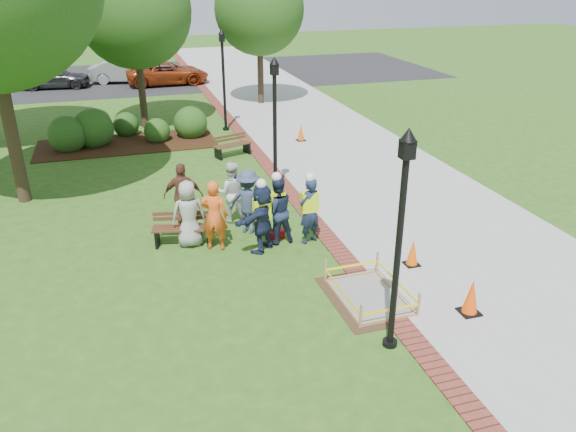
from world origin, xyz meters
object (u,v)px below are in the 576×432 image
object	(u,v)px
lamp_near	(400,228)
hivis_worker_b	(309,209)
cone_front	(471,297)
hivis_worker_a	(262,216)
wet_concrete_pad	(370,289)
hivis_worker_c	(277,208)
bench_near	(183,235)

from	to	relation	value
lamp_near	hivis_worker_b	size ratio (longest dim) A/B	2.22
lamp_near	hivis_worker_b	xyz separation A→B (m)	(-0.06, 4.60, -1.53)
cone_front	hivis_worker_b	size ratio (longest dim) A/B	0.42
hivis_worker_a	hivis_worker_b	distance (m)	1.28
wet_concrete_pad	hivis_worker_c	world-z (taller)	hivis_worker_c
wet_concrete_pad	lamp_near	size ratio (longest dim) A/B	0.55
wet_concrete_pad	cone_front	world-z (taller)	cone_front
lamp_near	hivis_worker_b	world-z (taller)	lamp_near
hivis_worker_c	bench_near	bearing A→B (deg)	165.59
wet_concrete_pad	hivis_worker_b	xyz separation A→B (m)	(-0.37, 2.96, 0.71)
cone_front	lamp_near	world-z (taller)	lamp_near
cone_front	hivis_worker_c	xyz separation A→B (m)	(-2.91, 4.34, 0.57)
lamp_near	hivis_worker_c	distance (m)	5.13
cone_front	hivis_worker_b	bearing A→B (deg)	117.13
bench_near	hivis_worker_c	bearing A→B (deg)	-14.41
wet_concrete_pad	hivis_worker_b	world-z (taller)	hivis_worker_b
cone_front	hivis_worker_a	xyz separation A→B (m)	(-3.38, 4.04, 0.56)
bench_near	hivis_worker_a	xyz separation A→B (m)	(1.89, -0.91, 0.69)
wet_concrete_pad	hivis_worker_a	world-z (taller)	hivis_worker_a
hivis_worker_b	hivis_worker_c	size ratio (longest dim) A/B	0.99
bench_near	wet_concrete_pad	bearing A→B (deg)	-47.03
bench_near	cone_front	world-z (taller)	bench_near
wet_concrete_pad	hivis_worker_a	xyz separation A→B (m)	(-1.64, 2.88, 0.72)
wet_concrete_pad	hivis_worker_b	size ratio (longest dim) A/B	1.22
wet_concrete_pad	hivis_worker_b	distance (m)	3.07
lamp_near	wet_concrete_pad	bearing A→B (deg)	79.15
cone_front	lamp_near	xyz separation A→B (m)	(-2.05, -0.48, 2.09)
bench_near	hivis_worker_c	size ratio (longest dim) A/B	0.82
bench_near	hivis_worker_b	distance (m)	3.34
wet_concrete_pad	cone_front	bearing A→B (deg)	-33.61
hivis_worker_c	cone_front	bearing A→B (deg)	-56.13
bench_near	lamp_near	bearing A→B (deg)	-59.33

